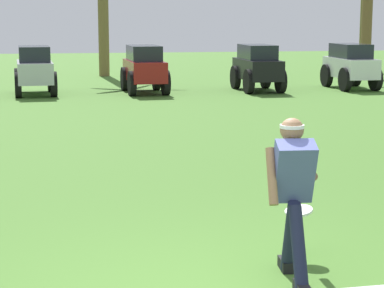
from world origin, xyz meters
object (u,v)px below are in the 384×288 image
object	(u,v)px
frisbee_thrower	(293,190)
parked_car_slot_e	(257,66)
frisbee_in_flight	(299,211)
parked_car_slot_d	(144,68)
parked_car_slot_c	(35,69)
parked_car_slot_f	(351,65)

from	to	relation	value
frisbee_thrower	parked_car_slot_e	xyz separation A→B (m)	(3.94, 16.02, -0.06)
parked_car_slot_e	frisbee_in_flight	bearing A→B (deg)	-103.45
frisbee_in_flight	parked_car_slot_e	distance (m)	15.88
parked_car_slot_d	frisbee_thrower	bearing A→B (deg)	-91.72
parked_car_slot_c	parked_car_slot_f	bearing A→B (deg)	0.26
frisbee_in_flight	parked_car_slot_e	size ratio (longest dim) A/B	0.16
frisbee_in_flight	parked_car_slot_f	world-z (taller)	parked_car_slot_f
frisbee_in_flight	parked_car_slot_e	bearing A→B (deg)	76.55
parked_car_slot_e	parked_car_slot_f	bearing A→B (deg)	2.95
parked_car_slot_e	frisbee_thrower	bearing A→B (deg)	-103.82
frisbee_in_flight	parked_car_slot_d	bearing A→B (deg)	89.12
frisbee_in_flight	parked_car_slot_e	xyz separation A→B (m)	(3.69, 15.44, 0.29)
frisbee_thrower	parked_car_slot_e	distance (m)	16.50
parked_car_slot_e	parked_car_slot_f	xyz separation A→B (m)	(3.05, 0.16, 0.00)
frisbee_in_flight	parked_car_slot_c	distance (m)	15.84
parked_car_slot_e	parked_car_slot_c	bearing A→B (deg)	179.02
parked_car_slot_c	parked_car_slot_d	xyz separation A→B (m)	(3.19, -0.11, 0.00)
frisbee_in_flight	parked_car_slot_f	xyz separation A→B (m)	(6.74, 15.60, 0.29)
frisbee_thrower	parked_car_slot_e	world-z (taller)	frisbee_thrower
parked_car_slot_c	parked_car_slot_d	size ratio (longest dim) A/B	1.00
frisbee_in_flight	parked_car_slot_c	bearing A→B (deg)	100.75
parked_car_slot_c	parked_car_slot_f	world-z (taller)	same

